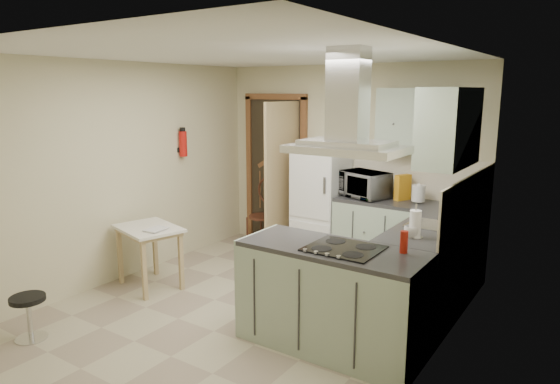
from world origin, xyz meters
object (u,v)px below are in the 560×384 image
Objects in this scene: extractor_hood at (347,149)px; microwave at (364,184)px; drop_leaf_table at (150,257)px; bentwood_chair at (263,217)px; stool at (29,317)px; peninsula at (332,298)px; fridge at (321,203)px.

microwave is at bearing 110.24° from extractor_hood.
drop_leaf_table is 1.88m from bentwood_chair.
microwave is at bearing 63.46° from drop_leaf_table.
drop_leaf_table reaches higher than stool.
microwave reaches higher than stool.
bentwood_chair is (0.20, 1.87, 0.10)m from drop_leaf_table.
peninsula is 1.75× the size of bentwood_chair.
peninsula is at bearing -40.68° from bentwood_chair.
fridge is 2.03× the size of drop_leaf_table.
extractor_hood is 1.59× the size of microwave.
fridge is 0.97× the size of peninsula.
drop_leaf_table is 1.45m from stool.
extractor_hood is at bearing -50.89° from microwave.
fridge is at bearing 121.74° from peninsula.
fridge is at bearing 72.45° from stool.
extractor_hood is (0.10, 0.00, 1.27)m from peninsula.
stool is (-2.38, -1.37, -1.52)m from extractor_hood.
stool is (-2.28, -1.37, -0.25)m from peninsula.
extractor_hood is 2.22× the size of stool.
extractor_hood is at bearing -39.38° from bentwood_chair.
fridge is 0.68m from microwave.
bentwood_chair is at bearing 137.70° from peninsula.
bentwood_chair reaches higher than drop_leaf_table.
peninsula is 2.34m from drop_leaf_table.
fridge is at bearing -162.99° from microwave.
microwave reaches higher than peninsula.
drop_leaf_table is at bearing -94.63° from bentwood_chair.
stool is (-0.16, -3.31, -0.24)m from bentwood_chair.
extractor_hood is 3.22m from bentwood_chair.
bentwood_chair is 1.57× the size of microwave.
fridge is 1.67× the size of extractor_hood.
stool is at bearing -149.03° from peninsula.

